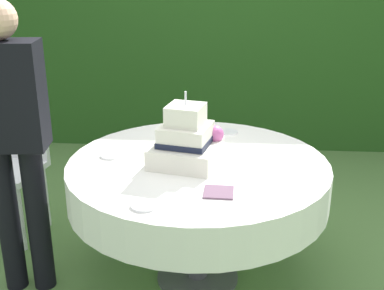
{
  "coord_description": "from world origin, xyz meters",
  "views": [
    {
      "loc": [
        0.16,
        -2.48,
        1.77
      ],
      "look_at": [
        -0.03,
        -0.01,
        0.84
      ],
      "focal_mm": 46.71,
      "sensor_mm": 36.0,
      "label": 1
    }
  ],
  "objects_px": {
    "cake_table": "(198,180)",
    "serving_plate_far": "(111,155)",
    "garden_chair": "(13,156)",
    "napkin_stack": "(219,192)",
    "serving_plate_near": "(144,206)",
    "serving_plate_left": "(229,132)",
    "wedding_cake": "(187,142)",
    "standing_person": "(12,133)"
  },
  "relations": [
    {
      "from": "cake_table",
      "to": "garden_chair",
      "type": "xyz_separation_m",
      "value": [
        -1.26,
        0.48,
        -0.09
      ]
    },
    {
      "from": "garden_chair",
      "to": "napkin_stack",
      "type": "bearing_deg",
      "value": -31.64
    },
    {
      "from": "serving_plate_left",
      "to": "standing_person",
      "type": "xyz_separation_m",
      "value": [
        -1.11,
        -0.63,
        0.18
      ]
    },
    {
      "from": "serving_plate_far",
      "to": "garden_chair",
      "type": "bearing_deg",
      "value": 150.43
    },
    {
      "from": "serving_plate_near",
      "to": "napkin_stack",
      "type": "xyz_separation_m",
      "value": [
        0.32,
        0.16,
        -0.0
      ]
    },
    {
      "from": "serving_plate_left",
      "to": "napkin_stack",
      "type": "xyz_separation_m",
      "value": [
        -0.04,
        -0.86,
        -0.0
      ]
    },
    {
      "from": "standing_person",
      "to": "cake_table",
      "type": "bearing_deg",
      "value": 8.66
    },
    {
      "from": "napkin_stack",
      "to": "standing_person",
      "type": "xyz_separation_m",
      "value": [
        -1.07,
        0.23,
        0.18
      ]
    },
    {
      "from": "cake_table",
      "to": "serving_plate_near",
      "type": "xyz_separation_m",
      "value": [
        -0.2,
        -0.53,
        0.12
      ]
    },
    {
      "from": "serving_plate_left",
      "to": "serving_plate_far",
      "type": "bearing_deg",
      "value": -145.45
    },
    {
      "from": "serving_plate_near",
      "to": "napkin_stack",
      "type": "height_order",
      "value": "serving_plate_near"
    },
    {
      "from": "serving_plate_far",
      "to": "serving_plate_left",
      "type": "xyz_separation_m",
      "value": [
        0.65,
        0.45,
        0.0
      ]
    },
    {
      "from": "cake_table",
      "to": "serving_plate_far",
      "type": "distance_m",
      "value": 0.5
    },
    {
      "from": "cake_table",
      "to": "serving_plate_near",
      "type": "height_order",
      "value": "serving_plate_near"
    },
    {
      "from": "napkin_stack",
      "to": "cake_table",
      "type": "bearing_deg",
      "value": 108.12
    },
    {
      "from": "wedding_cake",
      "to": "serving_plate_left",
      "type": "xyz_separation_m",
      "value": [
        0.22,
        0.5,
        -0.11
      ]
    },
    {
      "from": "cake_table",
      "to": "serving_plate_left",
      "type": "xyz_separation_m",
      "value": [
        0.16,
        0.49,
        0.12
      ]
    },
    {
      "from": "napkin_stack",
      "to": "garden_chair",
      "type": "bearing_deg",
      "value": 148.36
    },
    {
      "from": "wedding_cake",
      "to": "serving_plate_near",
      "type": "distance_m",
      "value": 0.55
    },
    {
      "from": "serving_plate_near",
      "to": "serving_plate_left",
      "type": "bearing_deg",
      "value": 70.46
    },
    {
      "from": "cake_table",
      "to": "serving_plate_far",
      "type": "height_order",
      "value": "serving_plate_far"
    },
    {
      "from": "serving_plate_left",
      "to": "garden_chair",
      "type": "distance_m",
      "value": 1.43
    },
    {
      "from": "garden_chair",
      "to": "wedding_cake",
      "type": "bearing_deg",
      "value": -22.45
    },
    {
      "from": "wedding_cake",
      "to": "serving_plate_left",
      "type": "bearing_deg",
      "value": 66.61
    },
    {
      "from": "wedding_cake",
      "to": "serving_plate_near",
      "type": "relative_size",
      "value": 3.36
    },
    {
      "from": "cake_table",
      "to": "serving_plate_near",
      "type": "relative_size",
      "value": 11.73
    },
    {
      "from": "napkin_stack",
      "to": "garden_chair",
      "type": "relative_size",
      "value": 0.16
    },
    {
      "from": "wedding_cake",
      "to": "garden_chair",
      "type": "height_order",
      "value": "wedding_cake"
    },
    {
      "from": "wedding_cake",
      "to": "garden_chair",
      "type": "distance_m",
      "value": 1.34
    },
    {
      "from": "napkin_stack",
      "to": "serving_plate_near",
      "type": "bearing_deg",
      "value": -153.27
    },
    {
      "from": "napkin_stack",
      "to": "wedding_cake",
      "type": "bearing_deg",
      "value": 116.93
    },
    {
      "from": "garden_chair",
      "to": "standing_person",
      "type": "relative_size",
      "value": 0.56
    },
    {
      "from": "serving_plate_near",
      "to": "napkin_stack",
      "type": "relative_size",
      "value": 0.87
    },
    {
      "from": "serving_plate_far",
      "to": "garden_chair",
      "type": "relative_size",
      "value": 0.13
    },
    {
      "from": "wedding_cake",
      "to": "napkin_stack",
      "type": "xyz_separation_m",
      "value": [
        0.18,
        -0.35,
        -0.12
      ]
    },
    {
      "from": "serving_plate_near",
      "to": "standing_person",
      "type": "distance_m",
      "value": 0.86
    },
    {
      "from": "serving_plate_near",
      "to": "serving_plate_far",
      "type": "relative_size",
      "value": 1.02
    },
    {
      "from": "napkin_stack",
      "to": "serving_plate_far",
      "type": "bearing_deg",
      "value": 145.88
    },
    {
      "from": "serving_plate_far",
      "to": "napkin_stack",
      "type": "bearing_deg",
      "value": -34.12
    },
    {
      "from": "serving_plate_left",
      "to": "napkin_stack",
      "type": "relative_size",
      "value": 0.82
    },
    {
      "from": "wedding_cake",
      "to": "garden_chair",
      "type": "bearing_deg",
      "value": 157.55
    },
    {
      "from": "cake_table",
      "to": "serving_plate_left",
      "type": "height_order",
      "value": "serving_plate_left"
    }
  ]
}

